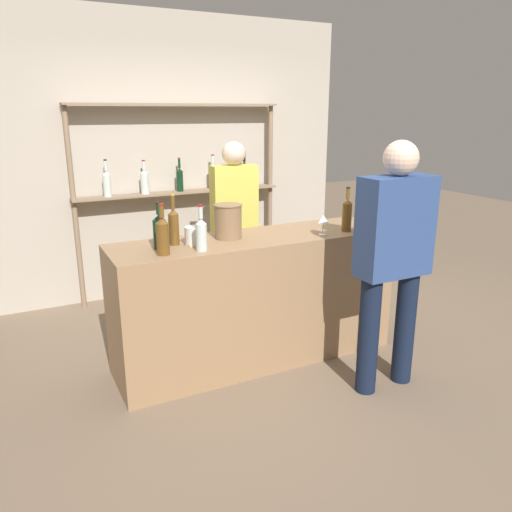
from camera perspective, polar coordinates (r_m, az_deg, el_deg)
name	(u,v)px	position (r m, az deg, el deg)	size (l,w,h in m)	color
ground_plane	(256,357)	(4.01, 0.00, -11.48)	(16.00, 16.00, 0.00)	#7A6651
bar_counter	(256,299)	(3.81, 0.00, -4.95)	(2.14, 0.59, 0.98)	#997551
back_wall	(174,158)	(5.33, -9.41, 11.02)	(3.74, 0.12, 2.80)	#B2A899
back_shelf	(180,172)	(5.18, -8.65, 9.50)	(2.14, 0.18, 1.94)	#897056
counter_bottle_0	(174,226)	(3.46, -9.39, 3.44)	(0.07, 0.07, 0.35)	brown
counter_bottle_1	(347,214)	(3.87, 10.36, 4.72)	(0.07, 0.07, 0.34)	brown
counter_bottle_2	(160,230)	(3.39, -10.96, 2.90)	(0.09, 0.09, 0.31)	black
counter_bottle_3	(201,234)	(3.29, -6.27, 2.56)	(0.07, 0.07, 0.31)	silver
counter_bottle_4	(163,235)	(3.23, -10.62, 2.38)	(0.08, 0.08, 0.33)	brown
wine_glass	(323,220)	(3.73, 7.68, 4.16)	(0.08, 0.08, 0.15)	silver
ice_bucket	(228,221)	(3.60, -3.22, 3.98)	(0.21, 0.21, 0.25)	#846647
cork_jar	(194,236)	(3.46, -7.10, 2.29)	(0.13, 0.13, 0.13)	silver
server_behind_counter	(234,215)	(4.59, -2.49, 4.74)	(0.43, 0.22, 1.61)	brown
customer_right	(393,251)	(3.39, 15.43, 0.54)	(0.50, 0.22, 1.70)	#121C33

